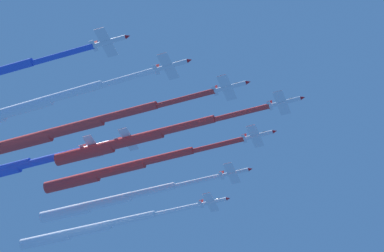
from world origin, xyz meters
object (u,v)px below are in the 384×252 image
Objects in this scene: jet_lead at (131,141)px; jet_port_mid at (105,203)px; jet_port_outer at (85,230)px; jet_starboard_mid at (22,109)px; jet_port_inner at (116,170)px; jet_starboard_inner at (70,129)px.

jet_port_mid is at bearing -30.84° from jet_lead.
jet_port_mid is (26.86, -16.03, 0.23)m from jet_lead.
jet_port_mid is 17.91m from jet_port_outer.
jet_port_outer is at bearing -58.13° from jet_starboard_mid.
jet_lead is at bearing 151.12° from jet_port_inner.
jet_port_inner is (14.32, -7.89, 1.55)m from jet_lead.
jet_port_outer is at bearing -22.63° from jet_port_mid.
jet_lead is 31.28m from jet_port_mid.
jet_port_outer is (43.38, -22.92, 0.72)m from jet_lead.
jet_port_inner is 37.33m from jet_starboard_mid.
jet_port_inner is 24.66m from jet_starboard_inner.
jet_lead is at bearing -110.67° from jet_starboard_mid.
jet_port_inner is at bearing -73.74° from jet_starboard_inner.
jet_starboard_inner is 52.71m from jet_port_outer.
jet_starboard_inner is 37.13m from jet_port_mid.
jet_port_outer reaches higher than jet_port_mid.
jet_starboard_mid is at bearing 121.87° from jet_port_outer.
jet_port_mid is 0.98× the size of jet_starboard_mid.
jet_lead is at bearing 149.16° from jet_port_mid.
jet_port_outer is at bearing -27.85° from jet_lead.
jet_port_mid is at bearing -32.98° from jet_port_inner.
jet_starboard_inner is at bearing 106.26° from jet_port_inner.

